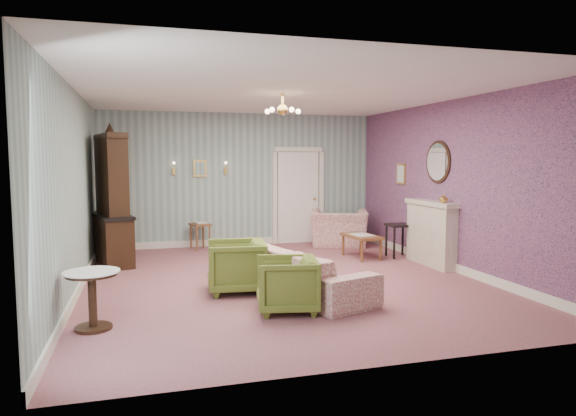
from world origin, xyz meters
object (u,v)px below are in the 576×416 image
object	(u,v)px
sofa_chintz	(306,265)
coffee_table	(361,246)
wingback_chair	(339,222)
fireplace	(431,233)
olive_chair_c	(239,257)
olive_chair_a	(287,282)
dresser	(111,195)
side_table_black	(399,241)
pedestal_table	(93,300)
olive_chair_b	(236,264)

from	to	relation	value
sofa_chintz	coffee_table	size ratio (longest dim) A/B	2.48
wingback_chair	fireplace	size ratio (longest dim) A/B	0.86
wingback_chair	olive_chair_c	bearing A→B (deg)	63.04
olive_chair_a	dresser	xyz separation A→B (m)	(-2.27, 3.71, 0.87)
olive_chair_c	dresser	xyz separation A→B (m)	(-2.02, 1.77, 0.91)
fireplace	side_table_black	xyz separation A→B (m)	(-0.21, 0.80, -0.25)
dresser	fireplace	bearing A→B (deg)	-31.71
side_table_black	pedestal_table	world-z (taller)	pedestal_table
sofa_chintz	coffee_table	distance (m)	2.94
olive_chair_a	coffee_table	xyz separation A→B (m)	(2.32, 2.96, -0.15)
olive_chair_b	pedestal_table	size ratio (longest dim) A/B	1.23
olive_chair_b	pedestal_table	world-z (taller)	olive_chair_b
wingback_chair	coffee_table	world-z (taller)	wingback_chair
sofa_chintz	fireplace	size ratio (longest dim) A/B	1.57
sofa_chintz	wingback_chair	distance (m)	4.16
olive_chair_b	wingback_chair	distance (m)	4.33
olive_chair_a	pedestal_table	xyz separation A→B (m)	(-2.27, -0.07, -0.04)
sofa_chintz	dresser	xyz separation A→B (m)	(-2.74, 3.03, 0.82)
olive_chair_a	wingback_chair	size ratio (longest dim) A/B	0.62
olive_chair_c	dresser	distance (m)	2.84
wingback_chair	pedestal_table	xyz separation A→B (m)	(-4.68, -4.43, -0.19)
fireplace	coffee_table	world-z (taller)	fireplace
dresser	side_table_black	world-z (taller)	dresser
dresser	olive_chair_b	bearing A→B (deg)	-69.59
wingback_chair	fireplace	bearing A→B (deg)	130.19
olive_chair_b	sofa_chintz	world-z (taller)	sofa_chintz
olive_chair_a	sofa_chintz	distance (m)	0.83
sofa_chintz	dresser	distance (m)	4.16
olive_chair_b	coffee_table	size ratio (longest dim) A/B	0.93
olive_chair_b	dresser	world-z (taller)	dresser
sofa_chintz	side_table_black	bearing A→B (deg)	-68.89
olive_chair_c	sofa_chintz	bearing A→B (deg)	21.37
coffee_table	pedestal_table	xyz separation A→B (m)	(-4.59, -3.02, 0.11)
pedestal_table	olive_chair_b	bearing A→B (deg)	32.66
olive_chair_a	olive_chair_c	bearing A→B (deg)	-161.86
coffee_table	dresser	bearing A→B (deg)	170.64
fireplace	pedestal_table	xyz separation A→B (m)	(-5.51, -2.08, -0.25)
fireplace	side_table_black	distance (m)	0.87
olive_chair_b	olive_chair_a	bearing A→B (deg)	28.85
olive_chair_b	fireplace	world-z (taller)	fireplace
olive_chair_a	pedestal_table	distance (m)	2.27
pedestal_table	coffee_table	bearing A→B (deg)	33.41
wingback_chair	fireplace	distance (m)	2.49
wingback_chair	dresser	world-z (taller)	dresser
olive_chair_c	fireplace	xyz separation A→B (m)	(3.49, 0.07, 0.24)
sofa_chintz	side_table_black	world-z (taller)	sofa_chintz
olive_chair_c	wingback_chair	size ratio (longest dim) A/B	0.56
olive_chair_c	side_table_black	distance (m)	3.39
side_table_black	pedestal_table	xyz separation A→B (m)	(-5.30, -2.88, 0.01)
sofa_chintz	pedestal_table	distance (m)	2.84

